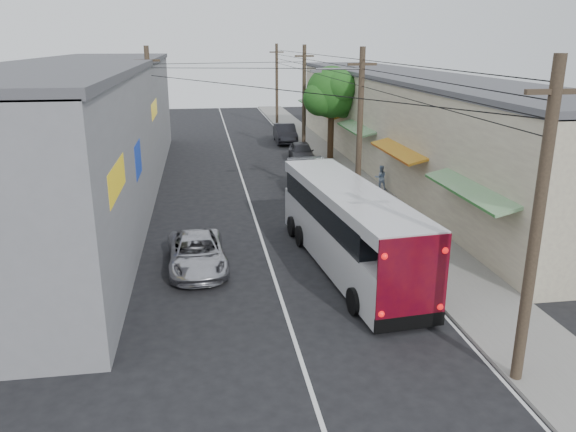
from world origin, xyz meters
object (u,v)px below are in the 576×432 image
(coach_bus, at_px, (347,226))
(jeepney, at_px, (197,253))
(parked_car_mid, at_px, (302,152))
(pedestrian_near, at_px, (357,189))
(parked_suv, at_px, (319,183))
(parked_car_far, at_px, (285,133))
(pedestrian_far, at_px, (381,177))

(coach_bus, height_order, jeepney, coach_bus)
(coach_bus, relative_size, parked_car_mid, 2.69)
(jeepney, relative_size, pedestrian_near, 2.75)
(coach_bus, bearing_deg, pedestrian_near, 66.49)
(parked_suv, relative_size, pedestrian_near, 3.77)
(coach_bus, distance_m, pedestrian_near, 8.21)
(jeepney, relative_size, parked_car_far, 0.96)
(parked_car_mid, bearing_deg, parked_car_far, 93.11)
(coach_bus, distance_m, pedestrian_far, 11.63)
(parked_suv, bearing_deg, coach_bus, -100.38)
(coach_bus, relative_size, pedestrian_near, 6.58)
(jeepney, relative_size, parked_suv, 0.73)
(coach_bus, bearing_deg, jeepney, 168.41)
(parked_car_far, distance_m, pedestrian_near, 19.61)
(coach_bus, bearing_deg, parked_car_mid, 79.45)
(parked_car_mid, distance_m, parked_car_far, 7.91)
(jeepney, xyz_separation_m, pedestrian_near, (8.15, 7.17, 0.31))
(parked_suv, bearing_deg, pedestrian_near, -51.82)
(parked_car_mid, relative_size, pedestrian_near, 2.44)
(jeepney, xyz_separation_m, parked_suv, (6.55, 8.89, 0.27))
(coach_bus, distance_m, parked_car_mid, 19.56)
(parked_car_mid, height_order, pedestrian_near, pedestrian_near)
(jeepney, height_order, pedestrian_near, pedestrian_near)
(parked_suv, height_order, parked_car_mid, parked_suv)
(pedestrian_far, bearing_deg, pedestrian_near, 54.29)
(jeepney, bearing_deg, pedestrian_far, 40.89)
(coach_bus, bearing_deg, parked_suv, 78.92)
(pedestrian_near, bearing_deg, coach_bus, 86.81)
(parked_suv, relative_size, parked_car_mid, 1.54)
(coach_bus, height_order, pedestrian_near, coach_bus)
(pedestrian_far, bearing_deg, parked_car_mid, -69.07)
(coach_bus, distance_m, parked_car_far, 27.44)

